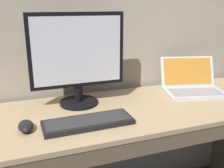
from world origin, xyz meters
TOP-DOWN VIEW (x-y plane):
  - desk at (0.00, -0.01)m, footprint 1.78×0.60m
  - laptop_silver at (0.47, 0.10)m, footprint 0.41×0.37m
  - external_monitor at (-0.23, 0.13)m, footprint 0.49×0.21m
  - wired_keyboard at (-0.25, -0.12)m, footprint 0.41×0.15m
  - computer_mouse at (-0.52, -0.08)m, footprint 0.07×0.11m

SIDE VIEW (x-z plane):
  - desk at x=0.00m, z-range 0.17..0.94m
  - wired_keyboard at x=-0.25m, z-range 0.78..0.80m
  - computer_mouse at x=-0.52m, z-range 0.78..0.82m
  - laptop_silver at x=0.47m, z-range 0.71..0.91m
  - external_monitor at x=-0.23m, z-range 0.79..1.27m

